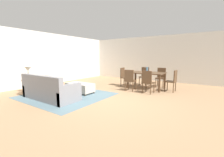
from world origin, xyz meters
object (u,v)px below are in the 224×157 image
object	(u,v)px
couch	(49,91)
dining_chair_far_right	(161,76)
dining_chair_head_east	(173,80)
dining_chair_near_left	(130,79)
dining_chair_far_left	(144,75)
dining_chair_head_west	(124,76)
table_lamp	(28,69)
vase_centerpiece	(147,70)
side_table	(29,83)
book_on_ottoman	(77,83)
ottoman_table	(80,87)
dining_chair_near_right	(148,81)
dining_table	(146,74)

from	to	relation	value
couch	dining_chair_far_right	bearing A→B (deg)	59.70
couch	dining_chair_head_east	xyz separation A→B (m)	(3.31, 3.51, 0.22)
dining_chair_near_left	dining_chair_far_left	size ratio (longest dim) A/B	1.00
dining_chair_far_left	dining_chair_head_west	size ratio (longest dim) A/B	1.00
table_lamp	dining_chair_far_right	world-z (taller)	table_lamp
dining_chair_far_left	vase_centerpiece	bearing A→B (deg)	-62.08
dining_chair_near_left	vase_centerpiece	world-z (taller)	vase_centerpiece
dining_chair_far_right	dining_chair_head_west	world-z (taller)	same
side_table	book_on_ottoman	size ratio (longest dim) A/B	2.15
ottoman_table	vase_centerpiece	size ratio (longest dim) A/B	4.88
dining_chair_far_left	vase_centerpiece	xyz separation A→B (m)	(0.44, -0.82, 0.36)
side_table	vase_centerpiece	bearing A→B (deg)	45.03
dining_chair_near_right	vase_centerpiece	bearing A→B (deg)	113.00
dining_chair_near_left	book_on_ottoman	bearing A→B (deg)	-139.30
table_lamp	dining_table	distance (m)	4.98
table_lamp	vase_centerpiece	bearing A→B (deg)	45.03
side_table	dining_chair_near_right	size ratio (longest dim) A/B	0.61
table_lamp	vase_centerpiece	world-z (taller)	table_lamp
dining_chair_far_left	table_lamp	bearing A→B (deg)	-125.37
couch	dining_chair_head_west	size ratio (longest dim) A/B	2.32
dining_chair_near_left	dining_chair_far_right	bearing A→B (deg)	65.12
couch	table_lamp	size ratio (longest dim) A/B	4.06
side_table	book_on_ottoman	world-z (taller)	side_table
dining_chair_head_west	dining_chair_far_right	bearing A→B (deg)	29.93
side_table	dining_chair_head_west	world-z (taller)	dining_chair_head_west
dining_chair_near_right	dining_chair_far_left	bearing A→B (deg)	115.39
couch	dining_chair_far_right	xyz separation A→B (m)	(2.57, 4.40, 0.22)
dining_chair_near_right	side_table	bearing A→B (deg)	-146.12
table_lamp	dining_chair_far_right	bearing A→B (deg)	48.11
couch	side_table	xyz separation A→B (m)	(-1.37, 0.01, 0.14)
couch	ottoman_table	world-z (taller)	couch
dining_chair_near_right	dining_chair_head_east	bearing A→B (deg)	48.86
dining_chair_head_east	vase_centerpiece	world-z (taller)	vase_centerpiece
ottoman_table	dining_chair_head_east	xyz separation A→B (m)	(3.10, 2.27, 0.29)
vase_centerpiece	dining_chair_near_left	bearing A→B (deg)	-114.38
dining_chair_far_right	book_on_ottoman	size ratio (longest dim) A/B	3.54
dining_table	dining_chair_near_left	xyz separation A→B (m)	(-0.39, -0.88, -0.15)
couch	dining_chair_head_east	distance (m)	4.83
side_table	vase_centerpiece	xyz separation A→B (m)	(3.53, 3.53, 0.44)
dining_chair_head_east	book_on_ottoman	world-z (taller)	dining_chair_head_east
couch	book_on_ottoman	bearing A→B (deg)	85.79
side_table	book_on_ottoman	bearing A→B (deg)	39.57
dining_chair_far_left	dining_chair_head_west	bearing A→B (deg)	-129.79
dining_table	dining_chair_near_right	world-z (taller)	dining_chair_near_right
dining_chair_head_east	book_on_ottoman	bearing A→B (deg)	-144.50
ottoman_table	book_on_ottoman	bearing A→B (deg)	-165.60
ottoman_table	dining_chair_head_west	world-z (taller)	dining_chair_head_west
ottoman_table	dining_table	bearing A→B (deg)	49.78
side_table	ottoman_table	bearing A→B (deg)	38.09
dining_chair_far_left	dining_chair_near_right	bearing A→B (deg)	-64.61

